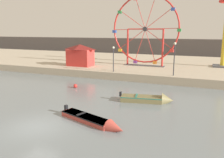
% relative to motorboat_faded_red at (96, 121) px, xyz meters
% --- Properties ---
extents(ground_plane, '(240.00, 240.00, 0.00)m').
position_rel_motorboat_faded_red_xyz_m(ground_plane, '(-3.60, -1.97, -0.21)').
color(ground_plane, slate).
extents(quay_promenade, '(110.00, 25.92, 1.04)m').
position_rel_motorboat_faded_red_xyz_m(quay_promenade, '(-3.60, 27.39, 0.31)').
color(quay_promenade, '#B7A88E').
rests_on(quay_promenade, ground_plane).
extents(distant_town_skyline, '(140.00, 3.00, 4.40)m').
position_rel_motorboat_faded_red_xyz_m(distant_town_skyline, '(-3.60, 51.23, 1.99)').
color(distant_town_skyline, '#564C47').
rests_on(distant_town_skyline, ground_plane).
extents(motorboat_faded_red, '(5.83, 2.76, 1.02)m').
position_rel_motorboat_faded_red_xyz_m(motorboat_faded_red, '(0.00, 0.00, 0.00)').
color(motorboat_faded_red, '#B24238').
rests_on(motorboat_faded_red, ground_plane).
extents(motorboat_olive_wood, '(5.07, 2.31, 1.32)m').
position_rel_motorboat_faded_red_xyz_m(motorboat_olive_wood, '(2.33, 6.78, 0.06)').
color(motorboat_olive_wood, olive).
rests_on(motorboat_olive_wood, ground_plane).
extents(ferris_wheel_red_frame, '(10.88, 1.20, 11.04)m').
position_rel_motorboat_faded_red_xyz_m(ferris_wheel_red_frame, '(-2.52, 22.29, 6.38)').
color(ferris_wheel_red_frame, red).
rests_on(ferris_wheel_red_frame, quay_promenade).
extents(carnival_booth_red_striped, '(4.26, 2.69, 3.41)m').
position_rel_motorboat_faded_red_xyz_m(carnival_booth_red_striped, '(-11.91, 18.26, 2.60)').
color(carnival_booth_red_striped, red).
rests_on(carnival_booth_red_striped, quay_promenade).
extents(promenade_lamp_near, '(0.32, 0.32, 3.44)m').
position_rel_motorboat_faded_red_xyz_m(promenade_lamp_near, '(-4.95, 15.22, 3.12)').
color(promenade_lamp_near, '#2D2D33').
rests_on(promenade_lamp_near, quay_promenade).
extents(promenade_lamp_far, '(0.32, 0.32, 4.14)m').
position_rel_motorboat_faded_red_xyz_m(promenade_lamp_far, '(3.08, 15.48, 3.51)').
color(promenade_lamp_far, '#2D2D33').
rests_on(promenade_lamp_far, quay_promenade).
extents(mooring_buoy_orange, '(0.44, 0.44, 0.44)m').
position_rel_motorboat_faded_red_xyz_m(mooring_buoy_orange, '(-7.12, 8.84, 0.01)').
color(mooring_buoy_orange, red).
rests_on(mooring_buoy_orange, ground_plane).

